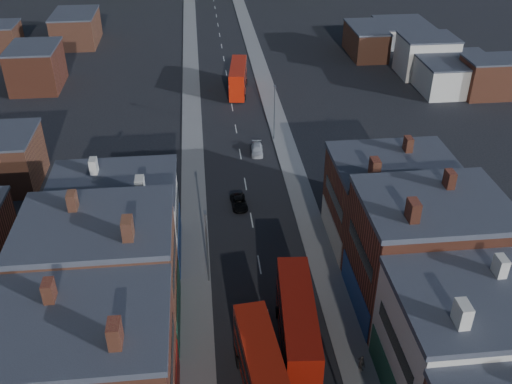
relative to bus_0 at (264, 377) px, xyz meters
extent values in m
cube|color=gray|center=(-5.00, 34.42, -2.60)|extent=(3.00, 200.00, 0.12)
cube|color=gray|center=(8.00, 34.42, -2.60)|extent=(3.00, 200.00, 0.12)
cylinder|color=slate|center=(-3.70, 14.42, 1.34)|extent=(0.16, 0.16, 8.00)
cube|color=slate|center=(-3.70, 14.42, 5.34)|extent=(0.25, 0.70, 0.25)
cylinder|color=slate|center=(6.70, 44.42, 1.34)|extent=(0.16, 0.16, 8.00)
cube|color=slate|center=(6.70, 44.42, 5.34)|extent=(0.25, 0.70, 0.25)
cube|color=#AC1A09|center=(0.00, 0.00, -0.01)|extent=(3.68, 11.63, 4.57)
cube|color=black|center=(0.00, 0.00, 1.08)|extent=(3.65, 10.73, 0.94)
cylinder|color=black|center=(-1.64, 3.52, -2.14)|extent=(0.41, 1.06, 1.04)
cylinder|color=black|center=(0.94, 3.77, -2.14)|extent=(0.41, 1.06, 1.04)
cube|color=#9F1509|center=(3.39, 4.98, 0.10)|extent=(3.59, 12.08, 4.76)
cube|color=black|center=(3.39, 4.98, -0.82)|extent=(3.58, 11.13, 0.97)
cube|color=black|center=(3.39, 4.98, 1.23)|extent=(3.58, 11.13, 0.97)
cylinder|color=black|center=(1.76, 1.29, -2.12)|extent=(0.40, 1.10, 1.08)
cylinder|color=black|center=(4.46, 1.08, -2.12)|extent=(0.40, 1.10, 1.08)
cylinder|color=black|center=(2.33, 8.88, -2.12)|extent=(0.40, 1.10, 1.08)
cylinder|color=black|center=(5.03, 8.68, -2.12)|extent=(0.40, 1.10, 1.08)
cube|color=#BB1B08|center=(3.00, 62.90, -0.13)|extent=(3.85, 11.17, 4.38)
cube|color=black|center=(3.00, 62.90, -0.97)|extent=(3.80, 10.31, 0.90)
cube|color=black|center=(3.00, 62.90, 0.92)|extent=(3.80, 10.31, 0.90)
cylinder|color=black|center=(1.32, 59.59, -2.17)|extent=(0.42, 1.02, 0.99)
cylinder|color=black|center=(3.79, 59.27, -2.17)|extent=(0.42, 1.02, 0.99)
cylinder|color=black|center=(2.21, 66.53, -2.17)|extent=(0.42, 1.02, 0.99)
cylinder|color=black|center=(4.68, 66.22, -2.17)|extent=(0.42, 1.02, 0.99)
imported|color=navy|center=(2.80, 0.95, -2.01)|extent=(1.83, 4.13, 1.32)
imported|color=black|center=(0.30, 27.41, -2.14)|extent=(1.99, 3.91, 1.06)
imported|color=silver|center=(3.82, 40.45, -2.10)|extent=(1.87, 3.98, 1.12)
imported|color=#615A53|center=(8.20, 2.03, -1.75)|extent=(0.72, 1.02, 1.59)
camera|label=1|loc=(-3.57, -28.56, 34.23)|focal=40.00mm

